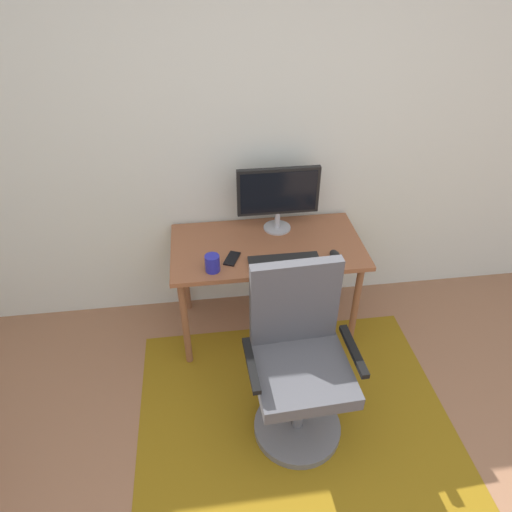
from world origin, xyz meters
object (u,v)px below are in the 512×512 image
desk (266,255)px  coffee_cup (212,263)px  computer_mouse (335,255)px  cell_phone (232,258)px  keyboard (284,261)px  office_chair (298,368)px  monitor (278,194)px

desk → coffee_cup: size_ratio=11.72×
desk → computer_mouse: computer_mouse is taller
computer_mouse → cell_phone: (-0.62, 0.06, -0.01)m
desk → keyboard: 0.23m
desk → cell_phone: cell_phone is taller
computer_mouse → office_chair: bearing=-119.0°
keyboard → office_chair: office_chair is taller
desk → office_chair: (0.05, -0.80, -0.17)m
keyboard → coffee_cup: (-0.43, -0.02, 0.04)m
cell_phone → office_chair: 0.77m
coffee_cup → cell_phone: coffee_cup is taller
cell_phone → computer_mouse: bearing=18.0°
monitor → computer_mouse: 0.53m
monitor → office_chair: bearing=-92.6°
desk → office_chair: size_ratio=1.16×
keyboard → computer_mouse: size_ratio=4.13×
desk → keyboard: bearing=-68.6°
monitor → computer_mouse: size_ratio=5.07×
desk → coffee_cup: coffee_cup is taller
computer_mouse → coffee_cup: coffee_cup is taller
desk → monitor: monitor is taller
monitor → desk: bearing=-118.9°
keyboard → computer_mouse: bearing=1.9°
coffee_cup → cell_phone: (0.12, 0.10, -0.05)m
keyboard → coffee_cup: 0.43m
monitor → keyboard: 0.45m
desk → computer_mouse: 0.45m
coffee_cup → desk: bearing=32.2°
coffee_cup → office_chair: (0.41, -0.58, -0.30)m
keyboard → coffee_cup: coffee_cup is taller
keyboard → computer_mouse: 0.32m
monitor → office_chair: monitor is taller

